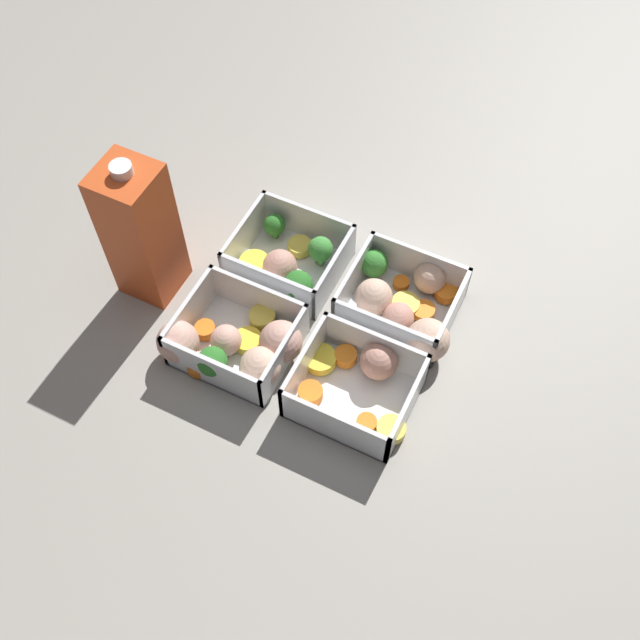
# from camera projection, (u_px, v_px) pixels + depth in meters

# --- Properties ---
(ground_plane) EXTENTS (4.00, 4.00, 0.00)m
(ground_plane) POSITION_uv_depth(u_px,v_px,m) (320.00, 329.00, 0.90)
(ground_plane) COLOR gray
(container_near_left) EXTENTS (0.17, 0.12, 0.06)m
(container_near_left) POSITION_uv_depth(u_px,v_px,m) (236.00, 345.00, 0.86)
(container_near_left) COLOR white
(container_near_left) RESTS_ON ground_plane
(container_near_right) EXTENTS (0.15, 0.13, 0.06)m
(container_near_right) POSITION_uv_depth(u_px,v_px,m) (358.00, 382.00, 0.84)
(container_near_right) COLOR white
(container_near_right) RESTS_ON ground_plane
(container_far_left) EXTENTS (0.13, 0.12, 0.06)m
(container_far_left) POSITION_uv_depth(u_px,v_px,m) (288.00, 260.00, 0.92)
(container_far_left) COLOR white
(container_far_left) RESTS_ON ground_plane
(container_far_right) EXTENTS (0.15, 0.15, 0.06)m
(container_far_right) POSITION_uv_depth(u_px,v_px,m) (404.00, 305.00, 0.89)
(container_far_right) COLOR white
(container_far_right) RESTS_ON ground_plane
(juice_carton) EXTENTS (0.07, 0.07, 0.20)m
(juice_carton) POSITION_uv_depth(u_px,v_px,m) (141.00, 232.00, 0.85)
(juice_carton) COLOR #D14C1E
(juice_carton) RESTS_ON ground_plane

